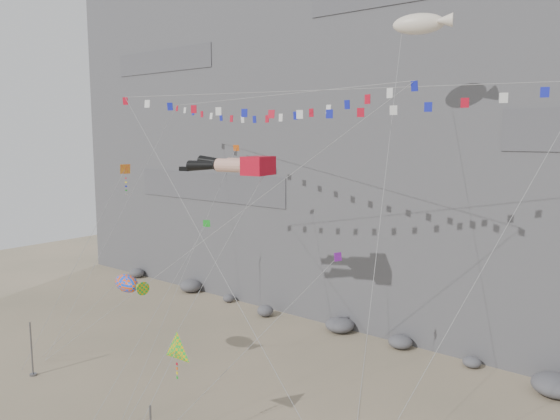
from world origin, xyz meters
name	(u,v)px	position (x,y,z in m)	size (l,w,h in m)	color
ground	(200,403)	(0.00, 0.00, 0.00)	(120.00, 120.00, 0.00)	tan
cliff	(421,64)	(0.00, 32.00, 25.00)	(80.00, 28.00, 50.00)	slate
talus_boulders	(340,325)	(0.00, 17.00, 0.60)	(60.00, 3.00, 1.20)	#5C5B60
anchor_pole_left	(32,349)	(-12.65, -4.94, 2.05)	(0.12, 0.12, 4.10)	slate
legs_kite	(234,165)	(-0.67, 4.26, 15.57)	(7.25, 14.29, 20.29)	red
flag_banner_upper	(260,97)	(-1.94, 8.48, 20.48)	(28.91, 15.79, 26.64)	red
flag_banner_lower	(315,91)	(5.34, 5.33, 20.39)	(29.22, 11.71, 23.29)	red
harlequin_kite	(125,170)	(-12.74, 3.76, 14.77)	(2.33, 9.79, 17.32)	red
fish_windsock	(127,283)	(-7.07, -0.43, 7.02)	(10.46, 3.41, 11.17)	#FF500D
delta_kite	(176,351)	(3.02, -4.39, 5.81)	(2.15, 4.17, 7.44)	#E1AC0B
blimp_windsock	(419,25)	(9.17, 11.74, 24.89)	(6.54, 16.24, 29.30)	#F9E8CD
small_kite_a	(234,153)	(-5.22, 8.98, 16.19)	(4.59, 15.34, 22.51)	orange
small_kite_b	(336,259)	(6.61, 6.07, 9.65)	(5.17, 13.25, 16.53)	purple
small_kite_c	(205,227)	(-2.21, 2.80, 11.26)	(1.56, 11.80, 16.01)	green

